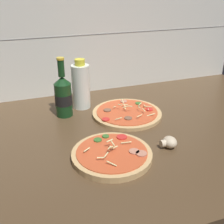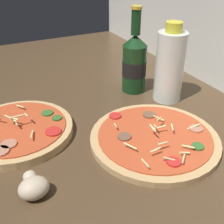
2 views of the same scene
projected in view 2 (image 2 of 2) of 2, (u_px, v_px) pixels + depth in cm
name	position (u px, v px, depth cm)	size (l,w,h in cm)	color
counter_slab	(87.00, 147.00, 62.16)	(160.00, 90.00, 2.50)	#4C3823
pizza_near	(17.00, 130.00, 63.66)	(25.15, 25.15, 5.13)	tan
pizza_far	(154.00, 138.00, 61.59)	(28.23, 28.23, 4.79)	tan
beer_bottle	(134.00, 63.00, 79.28)	(6.84, 6.84, 23.92)	#143819
oil_bottle	(170.00, 66.00, 74.21)	(7.63, 7.63, 21.14)	silver
mushroom_left	(33.00, 187.00, 47.85)	(5.58, 5.31, 3.72)	beige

